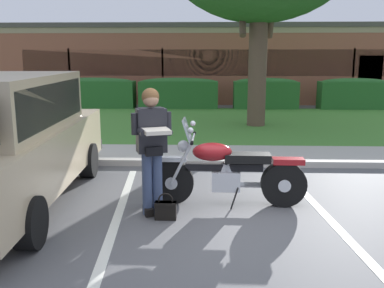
{
  "coord_description": "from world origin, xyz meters",
  "views": [
    {
      "loc": [
        -0.28,
        -5.39,
        2.12
      ],
      "look_at": [
        -0.51,
        0.81,
        0.85
      ],
      "focal_mm": 40.73,
      "sensor_mm": 36.0,
      "label": 1
    }
  ],
  "objects_px": {
    "hedge_center_left": "(179,93)",
    "hedge_center_right": "(265,93)",
    "rider_person": "(152,141)",
    "hedge_right": "(354,93)",
    "motorcycle": "(233,172)",
    "handbag": "(166,209)",
    "brick_building": "(247,62)",
    "hedge_left": "(93,92)"
  },
  "relations": [
    {
      "from": "motorcycle",
      "to": "brick_building",
      "type": "bearing_deg",
      "value": 84.51
    },
    {
      "from": "hedge_left",
      "to": "handbag",
      "type": "bearing_deg",
      "value": -71.05
    },
    {
      "from": "rider_person",
      "to": "hedge_right",
      "type": "height_order",
      "value": "rider_person"
    },
    {
      "from": "rider_person",
      "to": "hedge_center_left",
      "type": "bearing_deg",
      "value": 92.21
    },
    {
      "from": "motorcycle",
      "to": "handbag",
      "type": "bearing_deg",
      "value": -146.33
    },
    {
      "from": "hedge_center_right",
      "to": "hedge_right",
      "type": "bearing_deg",
      "value": 0.0
    },
    {
      "from": "hedge_center_right",
      "to": "brick_building",
      "type": "distance_m",
      "value": 6.45
    },
    {
      "from": "rider_person",
      "to": "handbag",
      "type": "height_order",
      "value": "rider_person"
    },
    {
      "from": "hedge_center_left",
      "to": "handbag",
      "type": "bearing_deg",
      "value": -86.9
    },
    {
      "from": "hedge_right",
      "to": "handbag",
      "type": "bearing_deg",
      "value": -117.67
    },
    {
      "from": "hedge_center_left",
      "to": "brick_building",
      "type": "bearing_deg",
      "value": 63.0
    },
    {
      "from": "rider_person",
      "to": "hedge_right",
      "type": "relative_size",
      "value": 0.64
    },
    {
      "from": "rider_person",
      "to": "hedge_right",
      "type": "xyz_separation_m",
      "value": [
        6.4,
        11.65,
        -0.36
      ]
    },
    {
      "from": "handbag",
      "to": "hedge_center_left",
      "type": "bearing_deg",
      "value": 93.1
    },
    {
      "from": "handbag",
      "to": "hedge_left",
      "type": "bearing_deg",
      "value": 108.95
    },
    {
      "from": "hedge_center_right",
      "to": "handbag",
      "type": "bearing_deg",
      "value": -103.23
    },
    {
      "from": "handbag",
      "to": "hedge_center_right",
      "type": "height_order",
      "value": "hedge_center_right"
    },
    {
      "from": "hedge_right",
      "to": "hedge_center_left",
      "type": "bearing_deg",
      "value": 180.0
    },
    {
      "from": "motorcycle",
      "to": "hedge_center_right",
      "type": "xyz_separation_m",
      "value": [
        1.87,
        11.23,
        0.16
      ]
    },
    {
      "from": "rider_person",
      "to": "hedge_center_right",
      "type": "bearing_deg",
      "value": 75.68
    },
    {
      "from": "motorcycle",
      "to": "handbag",
      "type": "xyz_separation_m",
      "value": [
        -0.91,
        -0.6,
        -0.34
      ]
    },
    {
      "from": "hedge_left",
      "to": "hedge_center_left",
      "type": "distance_m",
      "value": 3.42
    },
    {
      "from": "motorcycle",
      "to": "hedge_center_left",
      "type": "distance_m",
      "value": 11.34
    },
    {
      "from": "rider_person",
      "to": "hedge_center_right",
      "type": "xyz_separation_m",
      "value": [
        2.97,
        11.65,
        -0.36
      ]
    },
    {
      "from": "motorcycle",
      "to": "hedge_center_left",
      "type": "bearing_deg",
      "value": 97.85
    },
    {
      "from": "motorcycle",
      "to": "rider_person",
      "type": "bearing_deg",
      "value": -159.31
    },
    {
      "from": "hedge_center_left",
      "to": "hedge_left",
      "type": "bearing_deg",
      "value": -180.0
    },
    {
      "from": "hedge_center_right",
      "to": "hedge_left",
      "type": "bearing_deg",
      "value": -180.0
    },
    {
      "from": "motorcycle",
      "to": "hedge_center_left",
      "type": "height_order",
      "value": "motorcycle"
    },
    {
      "from": "rider_person",
      "to": "hedge_center_left",
      "type": "height_order",
      "value": "rider_person"
    },
    {
      "from": "hedge_center_left",
      "to": "hedge_center_right",
      "type": "xyz_separation_m",
      "value": [
        3.42,
        0.0,
        0.0
      ]
    },
    {
      "from": "motorcycle",
      "to": "hedge_right",
      "type": "xyz_separation_m",
      "value": [
        5.3,
        11.23,
        0.16
      ]
    },
    {
      "from": "rider_person",
      "to": "hedge_left",
      "type": "height_order",
      "value": "rider_person"
    },
    {
      "from": "hedge_center_right",
      "to": "hedge_right",
      "type": "height_order",
      "value": "same"
    },
    {
      "from": "motorcycle",
      "to": "hedge_center_right",
      "type": "bearing_deg",
      "value": 80.52
    },
    {
      "from": "hedge_center_right",
      "to": "hedge_right",
      "type": "relative_size",
      "value": 0.94
    },
    {
      "from": "motorcycle",
      "to": "rider_person",
      "type": "height_order",
      "value": "rider_person"
    },
    {
      "from": "motorcycle",
      "to": "brick_building",
      "type": "xyz_separation_m",
      "value": [
        1.69,
        17.59,
        1.24
      ]
    },
    {
      "from": "hedge_center_left",
      "to": "hedge_center_right",
      "type": "relative_size",
      "value": 1.24
    },
    {
      "from": "rider_person",
      "to": "handbag",
      "type": "relative_size",
      "value": 4.74
    },
    {
      "from": "brick_building",
      "to": "handbag",
      "type": "bearing_deg",
      "value": -98.12
    },
    {
      "from": "hedge_center_left",
      "to": "hedge_right",
      "type": "bearing_deg",
      "value": 0.0
    }
  ]
}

